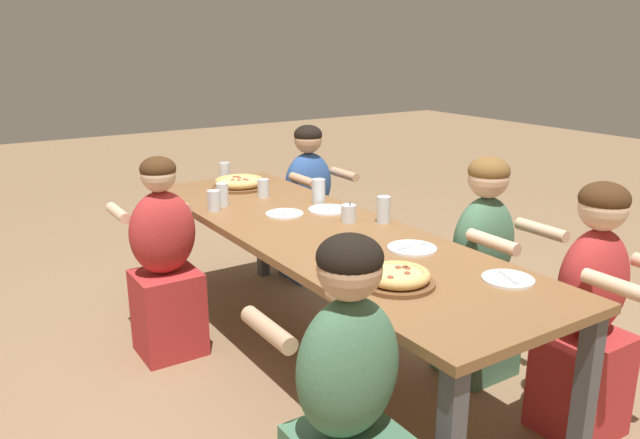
% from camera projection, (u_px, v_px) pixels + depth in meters
% --- Properties ---
extents(ground_plane, '(18.00, 18.00, 0.00)m').
position_uv_depth(ground_plane, '(320.00, 362.00, 3.42)').
color(ground_plane, '#896B4C').
rests_on(ground_plane, ground).
extents(dining_table, '(2.80, 0.84, 0.77)m').
position_uv_depth(dining_table, '(320.00, 242.00, 3.23)').
color(dining_table, brown).
rests_on(dining_table, ground).
extents(pizza_board_main, '(0.36, 0.36, 0.07)m').
position_uv_depth(pizza_board_main, '(239.00, 183.00, 4.07)').
color(pizza_board_main, brown).
rests_on(pizza_board_main, dining_table).
extents(pizza_board_second, '(0.30, 0.30, 0.06)m').
position_uv_depth(pizza_board_second, '(397.00, 277.00, 2.47)').
color(pizza_board_second, brown).
rests_on(pizza_board_second, dining_table).
extents(empty_plate_a, '(0.21, 0.21, 0.02)m').
position_uv_depth(empty_plate_a, '(508.00, 279.00, 2.52)').
color(empty_plate_a, white).
rests_on(empty_plate_a, dining_table).
extents(empty_plate_b, '(0.21, 0.21, 0.02)m').
position_uv_depth(empty_plate_b, '(285.00, 214.00, 3.45)').
color(empty_plate_b, white).
rests_on(empty_plate_b, dining_table).
extents(empty_plate_c, '(0.23, 0.23, 0.02)m').
position_uv_depth(empty_plate_c, '(412.00, 248.00, 2.89)').
color(empty_plate_c, white).
rests_on(empty_plate_c, dining_table).
extents(empty_plate_d, '(0.23, 0.23, 0.02)m').
position_uv_depth(empty_plate_d, '(328.00, 210.00, 3.54)').
color(empty_plate_d, white).
rests_on(empty_plate_d, dining_table).
extents(cocktail_glass_blue, '(0.08, 0.08, 0.12)m').
position_uv_depth(cocktail_glass_blue, '(348.00, 214.00, 3.32)').
color(cocktail_glass_blue, silver).
rests_on(cocktail_glass_blue, dining_table).
extents(drinking_glass_a, '(0.07, 0.07, 0.14)m').
position_uv_depth(drinking_glass_a, '(384.00, 211.00, 3.29)').
color(drinking_glass_a, silver).
rests_on(drinking_glass_a, dining_table).
extents(drinking_glass_b, '(0.07, 0.07, 0.13)m').
position_uv_depth(drinking_glass_b, '(222.00, 196.00, 3.63)').
color(drinking_glass_b, silver).
rests_on(drinking_glass_b, dining_table).
extents(drinking_glass_c, '(0.08, 0.08, 0.15)m').
position_uv_depth(drinking_glass_c, '(318.00, 191.00, 3.68)').
color(drinking_glass_c, silver).
rests_on(drinking_glass_c, dining_table).
extents(drinking_glass_d, '(0.07, 0.07, 0.11)m').
position_uv_depth(drinking_glass_d, '(263.00, 188.00, 3.83)').
color(drinking_glass_d, silver).
rests_on(drinking_glass_d, dining_table).
extents(drinking_glass_e, '(0.07, 0.07, 0.12)m').
position_uv_depth(drinking_glass_e, '(225.00, 172.00, 4.29)').
color(drinking_glass_e, silver).
rests_on(drinking_glass_e, dining_table).
extents(drinking_glass_f, '(0.07, 0.07, 0.12)m').
position_uv_depth(drinking_glass_f, '(214.00, 202.00, 3.52)').
color(drinking_glass_f, silver).
rests_on(drinking_glass_f, dining_table).
extents(diner_far_midright, '(0.51, 0.40, 1.16)m').
position_uv_depth(diner_far_midright, '(481.00, 277.00, 3.18)').
color(diner_far_midright, '#477556').
rests_on(diner_far_midright, ground).
extents(diner_far_right, '(0.51, 0.40, 1.15)m').
position_uv_depth(diner_far_right, '(589.00, 322.00, 2.69)').
color(diner_far_right, '#B22D2D').
rests_on(diner_far_right, ground).
extents(diner_near_right, '(0.51, 0.40, 1.15)m').
position_uv_depth(diner_near_right, '(347.00, 417.00, 2.01)').
color(diner_near_right, '#477556').
rests_on(diner_near_right, ground).
extents(diner_far_left, '(0.51, 0.40, 1.13)m').
position_uv_depth(diner_far_left, '(309.00, 209.00, 4.53)').
color(diner_far_left, '#2D5193').
rests_on(diner_far_left, ground).
extents(diner_near_midleft, '(0.51, 0.40, 1.12)m').
position_uv_depth(diner_near_midleft, '(165.00, 267.00, 3.40)').
color(diner_near_midleft, '#B22D2D').
rests_on(diner_near_midleft, ground).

